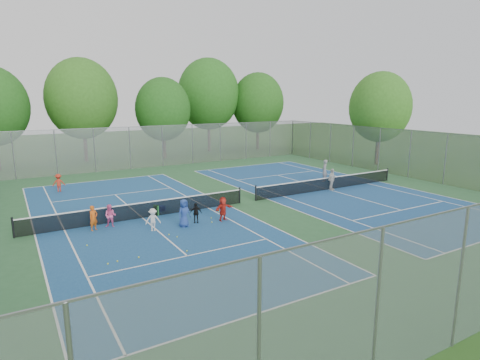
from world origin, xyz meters
name	(u,v)px	position (x,y,z in m)	size (l,w,h in m)	color
ground	(248,202)	(0.00, 0.00, 0.00)	(120.00, 120.00, 0.00)	#234B17
court_pad	(248,202)	(0.00, 0.00, 0.01)	(32.00, 32.00, 0.01)	#2B5C33
court_left	(143,218)	(-7.00, 0.00, 0.02)	(10.97, 23.77, 0.01)	navy
court_right	(328,190)	(7.00, 0.00, 0.02)	(10.97, 23.77, 0.01)	navy
net_left	(142,211)	(-7.00, 0.00, 0.46)	(12.87, 0.10, 0.91)	black
net_right	(328,184)	(7.00, 0.00, 0.46)	(12.87, 0.10, 0.91)	black
fence_north	(162,146)	(0.00, 16.00, 2.00)	(32.00, 0.10, 4.00)	gray
fence_east	(410,154)	(16.00, 0.00, 2.00)	(32.00, 0.10, 4.00)	gray
tree_nl	(82,99)	(-6.00, 23.00, 6.54)	(7.20, 7.20, 10.69)	#443326
tree_nc	(163,109)	(2.00, 21.00, 5.39)	(6.00, 6.00, 8.85)	#443326
tree_nr	(208,94)	(9.00, 24.00, 7.04)	(7.60, 7.60, 11.42)	#443326
tree_ne	(258,103)	(15.00, 22.00, 5.97)	(6.60, 6.60, 9.77)	#443326
tree_side_e	(380,107)	(19.00, 6.00, 5.74)	(6.00, 6.00, 9.20)	#443326
ball_crate	(161,209)	(-5.57, 0.89, 0.15)	(0.36, 0.36, 0.31)	#183CB8
ball_hopper	(156,210)	(-6.14, 0.17, 0.30)	(0.30, 0.30, 0.59)	green
student_a	(93,218)	(-9.78, -0.81, 0.66)	(0.48, 0.32, 1.32)	#DA5A14
student_b	(110,216)	(-8.90, -0.67, 0.62)	(0.60, 0.47, 1.23)	pink
student_c	(153,220)	(-7.17, -2.42, 0.60)	(0.77, 0.44, 1.19)	silver
student_d	(196,213)	(-4.73, -2.30, 0.56)	(0.66, 0.27, 1.12)	black
student_e	(184,213)	(-5.54, -2.60, 0.75)	(0.73, 0.48, 1.50)	#26428D
student_f	(223,209)	(-3.28, -2.72, 0.68)	(1.26, 0.40, 1.36)	red
child_far_baseline	(59,183)	(-10.25, 9.39, 0.66)	(0.85, 0.49, 1.32)	red
instructor	(324,171)	(8.72, 2.36, 0.90)	(0.65, 0.43, 1.79)	gray
teen_court_b	(332,180)	(7.09, -0.22, 0.80)	(0.94, 0.39, 1.61)	silver
tennis_ball_0	(108,264)	(-10.17, -5.58, 0.03)	(0.07, 0.07, 0.07)	#DFF037
tennis_ball_1	(117,262)	(-9.76, -5.51, 0.03)	(0.07, 0.07, 0.07)	yellow
tennis_ball_2	(212,222)	(-4.01, -2.77, 0.03)	(0.07, 0.07, 0.07)	#E3EE37
tennis_ball_3	(211,218)	(-3.70, -2.08, 0.03)	(0.07, 0.07, 0.07)	#BBD130
tennis_ball_4	(187,251)	(-6.82, -5.94, 0.03)	(0.07, 0.07, 0.07)	#D3F238
tennis_ball_5	(87,246)	(-10.52, -2.96, 0.03)	(0.07, 0.07, 0.07)	#CEE735
tennis_ball_6	(219,212)	(-2.75, -1.17, 0.03)	(0.07, 0.07, 0.07)	#D7E936
tennis_ball_7	(139,258)	(-8.87, -5.56, 0.03)	(0.07, 0.07, 0.07)	#EBF338
tennis_ball_8	(169,235)	(-6.74, -3.49, 0.03)	(0.07, 0.07, 0.07)	#CFD230
tennis_ball_9	(177,237)	(-6.51, -4.00, 0.03)	(0.07, 0.07, 0.07)	#B7CE2F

